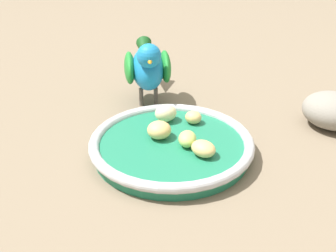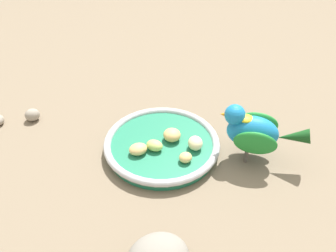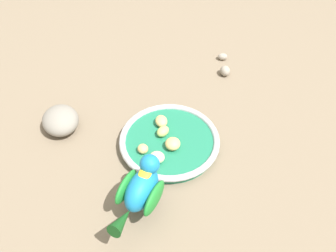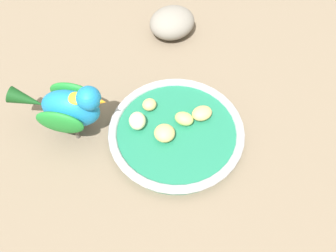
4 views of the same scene
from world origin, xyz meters
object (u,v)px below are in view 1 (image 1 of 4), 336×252
Objects in this scene: apple_piece_0 at (159,130)px; rock_large at (333,110)px; parrot at (148,66)px; apple_piece_1 at (194,118)px; feeding_bowl at (172,146)px; apple_piece_4 at (187,139)px; apple_piece_2 at (166,113)px; apple_piece_3 at (203,149)px.

rock_large is (0.23, -0.15, -0.00)m from apple_piece_0.
apple_piece_1 is at bearing 26.92° from parrot.
apple_piece_4 reaches higher than feeding_bowl.
rock_large is (0.19, -0.18, -0.01)m from apple_piece_2.
rock_large is at bearing -17.90° from apple_piece_3.
rock_large reaches higher than apple_piece_1.
apple_piece_1 is 0.04m from apple_piece_2.
apple_piece_0 is 1.05× the size of apple_piece_2.
parrot reaches higher than feeding_bowl.
feeding_bowl is 6.43× the size of apple_piece_3.
apple_piece_3 is (0.00, -0.08, -0.00)m from apple_piece_0.
parrot is (0.03, 0.13, 0.04)m from apple_piece_1.
apple_piece_1 is at bearing 31.63° from apple_piece_4.
apple_piece_3 reaches higher than apple_piece_1.
apple_piece_1 is 0.76× the size of apple_piece_2.
apple_piece_4 is 0.34× the size of rock_large.
apple_piece_0 reaches higher than apple_piece_4.
apple_piece_0 reaches higher than apple_piece_3.
apple_piece_3 is at bearing -110.58° from apple_piece_2.
apple_piece_4 is 0.25m from rock_large.
feeding_bowl is at bearing 6.71° from parrot.
apple_piece_2 is (0.04, 0.05, 0.02)m from feeding_bowl.
apple_piece_2 is 0.26m from rock_large.
rock_large is (0.13, -0.27, -0.04)m from parrot.
apple_piece_0 is 0.36× the size of rock_large.
apple_piece_0 is 0.16m from parrot.
feeding_bowl is 0.26m from rock_large.
apple_piece_0 is 1.39× the size of apple_piece_1.
apple_piece_0 is at bearing 91.02° from feeding_bowl.
rock_large reaches higher than apple_piece_4.
rock_large is (0.22, -0.11, -0.00)m from apple_piece_4.
apple_piece_0 is 0.28m from rock_large.
parrot is (0.09, 0.16, 0.04)m from apple_piece_4.
apple_piece_3 is 0.24m from rock_large.
apple_piece_0 is 0.07m from apple_piece_1.
apple_piece_3 is (-0.04, -0.10, -0.00)m from apple_piece_2.
feeding_bowl is 9.18× the size of apple_piece_1.
apple_piece_1 reaches higher than feeding_bowl.
parrot is at bearing 58.66° from apple_piece_2.
apple_piece_2 is at bearing 69.42° from apple_piece_3.
apple_piece_2 is at bearing 49.57° from feeding_bowl.
apple_piece_1 is at bearing 47.40° from apple_piece_3.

